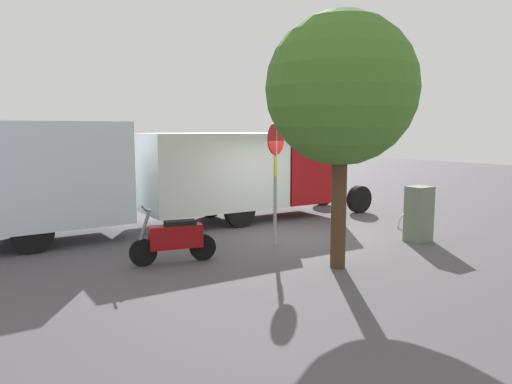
% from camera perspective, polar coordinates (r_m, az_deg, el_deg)
% --- Properties ---
extents(ground_plane, '(60.00, 60.00, 0.00)m').
position_cam_1_polar(ground_plane, '(12.59, 4.39, -5.43)').
color(ground_plane, '#4E4B50').
extents(box_truck_near, '(7.64, 2.74, 2.65)m').
position_cam_1_polar(box_truck_near, '(14.96, -1.69, 2.50)').
color(box_truck_near, black).
rests_on(box_truck_near, ground).
extents(motorcycle, '(1.78, 0.73, 1.20)m').
position_cam_1_polar(motorcycle, '(10.38, -9.36, -5.33)').
color(motorcycle, black).
rests_on(motorcycle, ground).
extents(stop_sign, '(0.71, 0.33, 2.93)m').
position_cam_1_polar(stop_sign, '(11.51, 2.29, 3.20)').
color(stop_sign, '#9E9EA3').
rests_on(stop_sign, ground).
extents(street_tree, '(2.96, 2.96, 5.02)m').
position_cam_1_polar(street_tree, '(9.83, 9.85, 11.58)').
color(street_tree, '#47301E').
rests_on(street_tree, ground).
extents(utility_cabinet, '(0.59, 0.51, 1.37)m').
position_cam_1_polar(utility_cabinet, '(12.83, 18.34, -2.43)').
color(utility_cabinet, slate).
rests_on(utility_cabinet, ground).
extents(bike_rack_hoop, '(0.85, 0.14, 0.85)m').
position_cam_1_polar(bike_rack_hoop, '(14.74, 16.94, -3.85)').
color(bike_rack_hoop, '#B7B7BC').
rests_on(bike_rack_hoop, ground).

